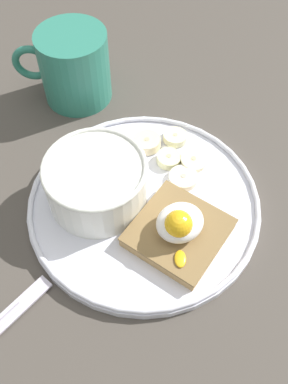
{
  "coord_description": "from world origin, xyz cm",
  "views": [
    {
      "loc": [
        -15.32,
        -22.93,
        44.57
      ],
      "look_at": [
        0.0,
        0.0,
        5.0
      ],
      "focal_mm": 40.0,
      "sensor_mm": 36.0,
      "label": 1
    }
  ],
  "objects_px": {
    "banana_slice_left": "(193,161)",
    "banana_slice_back": "(175,137)",
    "poached_egg": "(180,223)",
    "banana_slice_right": "(181,175)",
    "oatmeal_bowl": "(96,182)",
    "banana_slice_front": "(169,159)",
    "toast_slice": "(179,232)",
    "banana_slice_inner": "(147,143)",
    "coffee_mug": "(73,66)"
  },
  "relations": [
    {
      "from": "banana_slice_right",
      "to": "banana_slice_inner",
      "type": "distance_m",
      "value": 0.06
    },
    {
      "from": "banana_slice_back",
      "to": "banana_slice_inner",
      "type": "relative_size",
      "value": 1.13
    },
    {
      "from": "banana_slice_left",
      "to": "banana_slice_right",
      "type": "bearing_deg",
      "value": -160.33
    },
    {
      "from": "toast_slice",
      "to": "banana_slice_inner",
      "type": "xyz_separation_m",
      "value": [
        0.04,
        0.13,
        -0.0
      ]
    },
    {
      "from": "banana_slice_back",
      "to": "coffee_mug",
      "type": "height_order",
      "value": "coffee_mug"
    },
    {
      "from": "banana_slice_left",
      "to": "banana_slice_inner",
      "type": "bearing_deg",
      "value": 119.98
    },
    {
      "from": "banana_slice_left",
      "to": "oatmeal_bowl",
      "type": "bearing_deg",
      "value": 170.13
    },
    {
      "from": "banana_slice_inner",
      "to": "oatmeal_bowl",
      "type": "bearing_deg",
      "value": -159.71
    },
    {
      "from": "banana_slice_left",
      "to": "banana_slice_back",
      "type": "xyz_separation_m",
      "value": [
        0.0,
        0.04,
        -0.0
      ]
    },
    {
      "from": "poached_egg",
      "to": "banana_slice_left",
      "type": "distance_m",
      "value": 0.11
    },
    {
      "from": "poached_egg",
      "to": "banana_slice_left",
      "type": "bearing_deg",
      "value": 43.84
    },
    {
      "from": "poached_egg",
      "to": "banana_slice_right",
      "type": "relative_size",
      "value": 1.35
    },
    {
      "from": "banana_slice_back",
      "to": "coffee_mug",
      "type": "relative_size",
      "value": 0.37
    },
    {
      "from": "banana_slice_right",
      "to": "banana_slice_inner",
      "type": "height_order",
      "value": "banana_slice_inner"
    },
    {
      "from": "toast_slice",
      "to": "banana_slice_front",
      "type": "xyz_separation_m",
      "value": [
        0.05,
        0.09,
        -0.0
      ]
    },
    {
      "from": "oatmeal_bowl",
      "to": "toast_slice",
      "type": "xyz_separation_m",
      "value": [
        0.05,
        -0.09,
        -0.02
      ]
    },
    {
      "from": "oatmeal_bowl",
      "to": "coffee_mug",
      "type": "xyz_separation_m",
      "value": [
        0.07,
        0.18,
        0.01
      ]
    },
    {
      "from": "oatmeal_bowl",
      "to": "banana_slice_front",
      "type": "bearing_deg",
      "value": -1.31
    },
    {
      "from": "poached_egg",
      "to": "banana_slice_front",
      "type": "bearing_deg",
      "value": 60.07
    },
    {
      "from": "banana_slice_front",
      "to": "banana_slice_inner",
      "type": "distance_m",
      "value": 0.04
    },
    {
      "from": "coffee_mug",
      "to": "poached_egg",
      "type": "bearing_deg",
      "value": -94.81
    },
    {
      "from": "banana_slice_back",
      "to": "oatmeal_bowl",
      "type": "bearing_deg",
      "value": -169.97
    },
    {
      "from": "toast_slice",
      "to": "poached_egg",
      "type": "height_order",
      "value": "poached_egg"
    },
    {
      "from": "banana_slice_left",
      "to": "coffee_mug",
      "type": "height_order",
      "value": "coffee_mug"
    },
    {
      "from": "toast_slice",
      "to": "banana_slice_right",
      "type": "bearing_deg",
      "value": 51.53
    },
    {
      "from": "banana_slice_back",
      "to": "banana_slice_inner",
      "type": "bearing_deg",
      "value": 162.87
    },
    {
      "from": "toast_slice",
      "to": "poached_egg",
      "type": "bearing_deg",
      "value": -124.65
    },
    {
      "from": "banana_slice_front",
      "to": "banana_slice_right",
      "type": "relative_size",
      "value": 0.88
    },
    {
      "from": "banana_slice_front",
      "to": "banana_slice_right",
      "type": "height_order",
      "value": "banana_slice_front"
    },
    {
      "from": "oatmeal_bowl",
      "to": "banana_slice_left",
      "type": "height_order",
      "value": "oatmeal_bowl"
    },
    {
      "from": "banana_slice_front",
      "to": "banana_slice_left",
      "type": "bearing_deg",
      "value": -38.91
    },
    {
      "from": "poached_egg",
      "to": "banana_slice_front",
      "type": "relative_size",
      "value": 1.55
    },
    {
      "from": "toast_slice",
      "to": "banana_slice_back",
      "type": "height_order",
      "value": "toast_slice"
    },
    {
      "from": "banana_slice_inner",
      "to": "banana_slice_back",
      "type": "bearing_deg",
      "value": -17.13
    },
    {
      "from": "oatmeal_bowl",
      "to": "poached_egg",
      "type": "relative_size",
      "value": 1.81
    },
    {
      "from": "toast_slice",
      "to": "poached_egg",
      "type": "distance_m",
      "value": 0.02
    },
    {
      "from": "banana_slice_left",
      "to": "banana_slice_inner",
      "type": "relative_size",
      "value": 0.97
    },
    {
      "from": "oatmeal_bowl",
      "to": "banana_slice_front",
      "type": "height_order",
      "value": "oatmeal_bowl"
    },
    {
      "from": "banana_slice_left",
      "to": "banana_slice_front",
      "type": "bearing_deg",
      "value": 141.09
    },
    {
      "from": "toast_slice",
      "to": "coffee_mug",
      "type": "xyz_separation_m",
      "value": [
        0.02,
        0.27,
        0.03
      ]
    },
    {
      "from": "banana_slice_right",
      "to": "banana_slice_inner",
      "type": "relative_size",
      "value": 1.24
    },
    {
      "from": "banana_slice_front",
      "to": "banana_slice_back",
      "type": "distance_m",
      "value": 0.04
    },
    {
      "from": "banana_slice_front",
      "to": "banana_slice_left",
      "type": "distance_m",
      "value": 0.03
    },
    {
      "from": "banana_slice_back",
      "to": "banana_slice_inner",
      "type": "xyz_separation_m",
      "value": [
        -0.04,
        0.01,
        0.0
      ]
    },
    {
      "from": "banana_slice_left",
      "to": "banana_slice_right",
      "type": "distance_m",
      "value": 0.03
    },
    {
      "from": "banana_slice_front",
      "to": "banana_slice_right",
      "type": "distance_m",
      "value": 0.03
    },
    {
      "from": "poached_egg",
      "to": "banana_slice_right",
      "type": "bearing_deg",
      "value": 51.61
    },
    {
      "from": "banana_slice_inner",
      "to": "banana_slice_left",
      "type": "bearing_deg",
      "value": -60.02
    },
    {
      "from": "banana_slice_left",
      "to": "coffee_mug",
      "type": "bearing_deg",
      "value": 105.36
    },
    {
      "from": "banana_slice_left",
      "to": "banana_slice_right",
      "type": "xyz_separation_m",
      "value": [
        -0.03,
        -0.01,
        -0.0
      ]
    }
  ]
}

